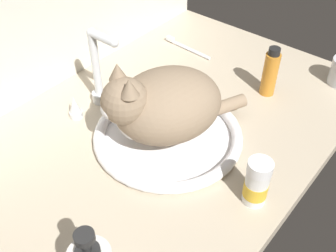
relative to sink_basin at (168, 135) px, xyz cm
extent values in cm
cube|color=#B7A88E|center=(3.82, 2.92, -2.65)|extent=(104.47, 68.55, 3.00)
cube|color=silver|center=(3.82, 38.40, 13.44)|extent=(104.47, 2.40, 35.20)
torus|color=white|center=(0.00, 0.00, 0.15)|extent=(34.54, 34.54, 2.62)
cylinder|color=white|center=(0.00, 0.00, -0.85)|extent=(30.61, 30.61, 0.60)
cylinder|color=silver|center=(0.00, 22.61, 0.19)|extent=(4.00, 4.00, 2.68)
cylinder|color=silver|center=(0.00, 22.61, 10.09)|extent=(2.00, 2.00, 17.14)
sphere|color=silver|center=(0.00, 22.61, 18.66)|extent=(2.20, 2.20, 2.20)
cylinder|color=silver|center=(0.00, 18.91, 18.66)|extent=(2.00, 7.40, 2.00)
sphere|color=silver|center=(0.00, 15.21, 18.66)|extent=(2.10, 2.10, 2.10)
cylinder|color=silver|center=(-8.19, 22.61, -0.35)|extent=(3.20, 3.20, 1.60)
cone|color=silver|center=(-8.19, 22.61, 2.78)|extent=(2.88, 2.88, 4.66)
cylinder|color=silver|center=(8.19, 22.61, -0.35)|extent=(3.20, 3.20, 1.60)
cone|color=silver|center=(8.19, 22.61, 2.78)|extent=(2.88, 2.88, 4.66)
ellipsoid|color=#8C755B|center=(0.00, 0.00, 9.03)|extent=(30.21, 27.92, 15.14)
sphere|color=#8C755B|center=(-8.88, 3.92, 13.44)|extent=(10.01, 10.01, 10.01)
cone|color=#8C755B|center=(-10.10, 1.18, 18.82)|extent=(3.80, 3.80, 3.75)
cone|color=#8C755B|center=(-7.67, 6.67, 18.82)|extent=(3.80, 3.80, 3.75)
ellipsoid|color=silver|center=(-12.32, 5.44, 12.44)|extent=(4.45, 5.06, 3.20)
ellipsoid|color=silver|center=(-7.77, 3.43, 8.28)|extent=(10.62, 12.71, 8.33)
cylinder|color=#8C755B|center=(13.32, -5.89, 3.06)|extent=(12.39, 7.83, 3.20)
cylinder|color=#C67A23|center=(30.48, -8.90, 4.71)|extent=(3.91, 3.91, 11.73)
cylinder|color=black|center=(30.48, -8.90, 11.48)|extent=(2.93, 2.93, 1.80)
cylinder|color=white|center=(-3.00, -24.57, 3.07)|extent=(4.66, 4.66, 8.45)
cylinder|color=gold|center=(-3.00, -24.57, 2.39)|extent=(4.80, 4.80, 3.38)
cylinder|color=white|center=(-3.00, -24.57, 8.48)|extent=(4.89, 4.89, 2.37)
cylinder|color=black|center=(-36.73, -15.51, 13.03)|extent=(3.64, 3.64, 1.20)
cylinder|color=black|center=(-36.73, -15.51, 14.89)|extent=(1.32, 1.32, 2.53)
cylinder|color=black|center=(-36.73, -15.51, 16.75)|extent=(2.97, 2.97, 1.20)
cylinder|color=silver|center=(34.43, 19.18, -0.65)|extent=(1.72, 14.40, 1.00)
cube|color=white|center=(34.86, 27.65, -0.05)|extent=(1.33, 2.66, 1.20)
camera|label=1|loc=(-53.75, -44.03, 64.48)|focal=43.77mm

